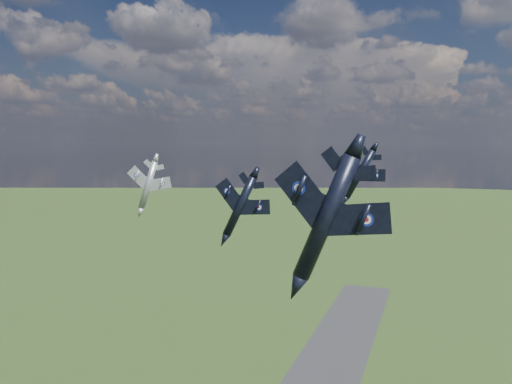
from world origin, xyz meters
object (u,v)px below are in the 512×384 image
(jet_lead_navy, at_px, (240,206))
(jet_right_navy, at_px, (326,218))
(jet_left_silver, at_px, (148,185))
(jet_high_navy, at_px, (360,174))

(jet_lead_navy, distance_m, jet_right_navy, 41.84)
(jet_lead_navy, distance_m, jet_left_silver, 24.76)
(jet_high_navy, height_order, jet_left_silver, jet_high_navy)
(jet_lead_navy, height_order, jet_high_navy, jet_high_navy)
(jet_lead_navy, distance_m, jet_high_navy, 21.98)
(jet_right_navy, distance_m, jet_left_silver, 62.96)
(jet_high_navy, bearing_deg, jet_left_silver, 179.28)
(jet_high_navy, relative_size, jet_left_silver, 0.96)
(jet_left_silver, bearing_deg, jet_lead_navy, -37.64)
(jet_lead_navy, relative_size, jet_left_silver, 1.12)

